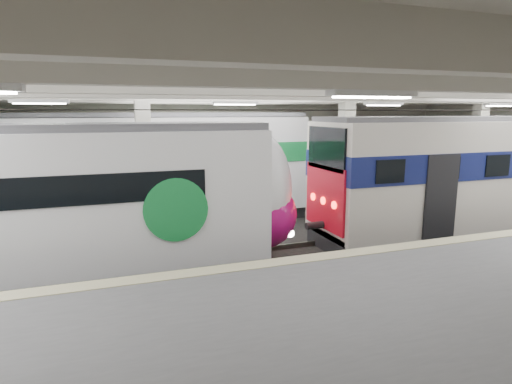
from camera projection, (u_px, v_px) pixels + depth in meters
name	position (u px, v px, depth m)	size (l,w,h in m)	color
station_hall	(276.00, 165.00, 11.40)	(36.00, 24.00, 5.75)	black
modern_emu	(86.00, 205.00, 11.63)	(13.42, 2.77, 4.35)	white
older_rer	(483.00, 173.00, 16.19)	(13.59, 3.00, 4.48)	beige
far_train	(131.00, 169.00, 17.18)	(14.61, 3.53, 4.61)	white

